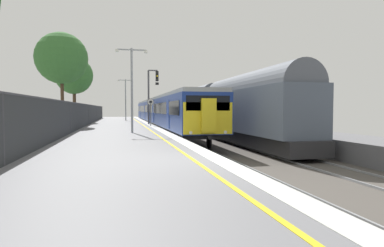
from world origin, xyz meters
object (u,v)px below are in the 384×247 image
Objects in this scene: signal_gantry at (151,90)px; platform_lamp_far at (126,96)px; platform_lamp_mid at (132,83)px; background_tree_left at (62,59)px; background_tree_centre at (74,77)px; freight_train_adjacent_track at (184,108)px; commuter_train_at_platform at (161,111)px; speed_limit_sign at (151,108)px.

platform_lamp_far is (-2.30, 11.19, -0.15)m from signal_gantry.
platform_lamp_mid is 0.63× the size of background_tree_left.
platform_lamp_mid is (-2.30, -11.38, -0.18)m from signal_gantry.
platform_lamp_mid is 19.94m from background_tree_centre.
freight_train_adjacent_track is at bearing 70.72° from platform_lamp_mid.
background_tree_left reaches higher than platform_lamp_far.
freight_train_adjacent_track is 11.28× the size of platform_lamp_mid.
freight_train_adjacent_track is at bearing 58.12° from commuter_train_at_platform.
speed_limit_sign is 0.32× the size of background_tree_centre.
speed_limit_sign is at bearing -112.58° from freight_train_adjacent_track.
platform_lamp_far is at bearing 119.38° from commuter_train_at_platform.
signal_gantry is (-5.49, -10.90, 1.68)m from freight_train_adjacent_track.
speed_limit_sign is at bearing -96.46° from signal_gantry.
background_tree_centre is at bearing 90.38° from background_tree_left.
platform_lamp_mid is 22.57m from platform_lamp_far.
platform_lamp_far is 13.63m from background_tree_left.
background_tree_centre is (-0.06, 8.31, -0.78)m from background_tree_left.
platform_lamp_far reaches higher than freight_train_adjacent_track.
speed_limit_sign is at bearing -82.29° from platform_lamp_far.
background_tree_left is at bearing -151.64° from commuter_train_at_platform.
platform_lamp_far is at bearing 101.62° from signal_gantry.
freight_train_adjacent_track is 18.51m from background_tree_left.
signal_gantry reaches higher than platform_lamp_mid.
platform_lamp_far is at bearing 177.85° from freight_train_adjacent_track.
speed_limit_sign is 0.29× the size of background_tree_left.
background_tree_centre is at bearing -166.27° from freight_train_adjacent_track.
commuter_train_at_platform is at bearing -60.62° from platform_lamp_far.
background_tree_centre reaches higher than signal_gantry.
platform_lamp_far is at bearing 97.71° from speed_limit_sign.
speed_limit_sign is 0.46× the size of platform_lamp_mid.
platform_lamp_mid is at bearing -90.00° from platform_lamp_far.
commuter_train_at_platform reaches higher than speed_limit_sign.
background_tree_left is at bearing 119.07° from platform_lamp_mid.
commuter_train_at_platform is 7.63× the size of platform_lamp_far.
background_tree_centre is at bearing -148.48° from platform_lamp_far.
background_tree_left reaches higher than commuter_train_at_platform.
platform_lamp_mid is at bearing -72.53° from background_tree_centre.
signal_gantry is at bearing -108.43° from commuter_train_at_platform.
signal_gantry is at bearing -78.38° from platform_lamp_far.
speed_limit_sign is (-5.85, -14.07, -0.10)m from freight_train_adjacent_track.
speed_limit_sign is at bearing -53.59° from background_tree_centre.
signal_gantry reaches higher than commuter_train_at_platform.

